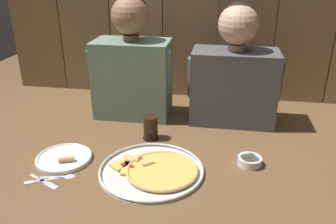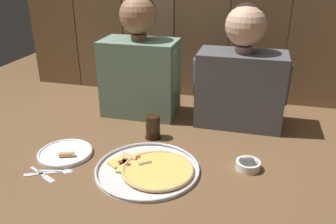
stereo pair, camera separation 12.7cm
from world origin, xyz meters
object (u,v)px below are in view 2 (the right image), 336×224
Objects in this scene: dipping_bowl at (248,165)px; diner_left at (140,63)px; pizza_tray at (151,169)px; drinking_glass at (153,127)px; diner_right at (241,73)px; dinner_plate at (65,153)px.

dipping_bowl is 0.16× the size of diner_left.
drinking_glass is (-0.07, 0.27, 0.04)m from pizza_tray.
dinner_plate is at bearing -143.59° from diner_right.
diner_left reaches higher than pizza_tray.
dipping_bowl is 0.49m from diner_right.
drinking_glass is 0.47m from dipping_bowl.
dipping_bowl is (0.76, 0.09, 0.01)m from dinner_plate.
dinner_plate is 2.08× the size of drinking_glass.
diner_left is at bearing 112.39° from pizza_tray.
drinking_glass is 0.19× the size of diner_right.
pizza_tray is 4.26× the size of dipping_bowl.
drinking_glass is 0.18× the size of diner_left.
drinking_glass is at bearing 37.73° from dinner_plate.
dinner_plate is (-0.39, 0.03, -0.00)m from pizza_tray.
dinner_plate and dipping_bowl have the same top height.
pizza_tray is 0.66m from diner_right.
dipping_bowl is (0.37, 0.11, 0.01)m from pizza_tray.
pizza_tray is 0.39m from dipping_bowl.
drinking_glass is at bearing -144.77° from diner_right.
dinner_plate is at bearing 176.08° from pizza_tray.
diner_left is 0.52m from diner_right.
drinking_glass is at bearing -60.61° from diner_left.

